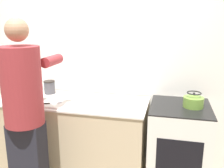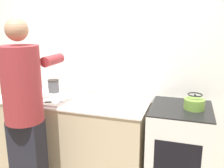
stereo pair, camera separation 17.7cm
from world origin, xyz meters
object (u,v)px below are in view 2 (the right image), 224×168
object	(u,v)px
oven	(178,149)
canister_jar	(53,86)
person	(25,108)
cutting_board	(53,103)
kettle	(194,103)
bowl_prep	(33,95)
knife	(53,102)

from	to	relation	value
oven	canister_jar	xyz separation A→B (m)	(-1.57, 0.21, 0.51)
oven	person	bearing A→B (deg)	-156.79
cutting_board	canister_jar	distance (m)	0.48
oven	cutting_board	size ratio (longest dim) A/B	2.40
oven	kettle	size ratio (longest dim) A/B	4.57
oven	kettle	distance (m)	0.54
cutting_board	bowl_prep	bearing A→B (deg)	156.54
kettle	bowl_prep	size ratio (longest dim) A/B	1.30
knife	canister_jar	xyz separation A→B (m)	(-0.22, 0.39, 0.06)
cutting_board	bowl_prep	distance (m)	0.39
person	oven	bearing A→B (deg)	23.21
kettle	canister_jar	xyz separation A→B (m)	(-1.69, 0.22, -0.02)
canister_jar	bowl_prep	bearing A→B (deg)	-115.36
kettle	canister_jar	size ratio (longest dim) A/B	1.24
bowl_prep	canister_jar	size ratio (longest dim) A/B	0.96
bowl_prep	kettle	bearing A→B (deg)	1.40
cutting_board	bowl_prep	size ratio (longest dim) A/B	2.47
bowl_prep	oven	bearing A→B (deg)	1.62
knife	kettle	size ratio (longest dim) A/B	0.94
canister_jar	oven	bearing A→B (deg)	-7.77
knife	cutting_board	bearing A→B (deg)	-98.44
oven	canister_jar	world-z (taller)	canister_jar
person	bowl_prep	xyz separation A→B (m)	(-0.29, 0.55, -0.05)
knife	bowl_prep	xyz separation A→B (m)	(-0.35, 0.13, 0.01)
oven	kettle	xyz separation A→B (m)	(0.12, -0.00, 0.53)
knife	canister_jar	distance (m)	0.46
oven	cutting_board	xyz separation A→B (m)	(-1.34, -0.20, 0.43)
person	kettle	xyz separation A→B (m)	(1.52, 0.60, 0.02)
kettle	person	bearing A→B (deg)	-158.55
kettle	bowl_prep	xyz separation A→B (m)	(-1.82, -0.04, -0.07)
person	knife	distance (m)	0.43
bowl_prep	canister_jar	xyz separation A→B (m)	(0.12, 0.26, 0.05)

